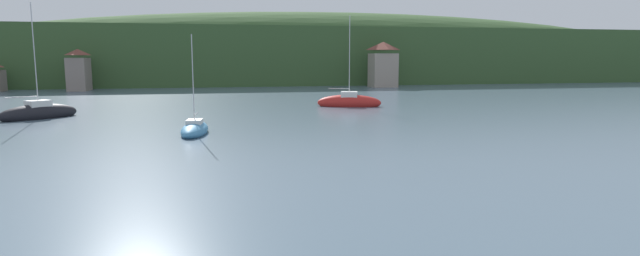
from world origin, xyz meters
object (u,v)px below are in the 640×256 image
(shore_building_central, at_px, (383,65))
(sailboat_far_5, at_px, (39,113))
(sailboat_far_0, at_px, (195,130))
(sailboat_far_1, at_px, (349,102))
(shore_building_westcentral, at_px, (79,70))

(shore_building_central, height_order, sailboat_far_5, sailboat_far_5)
(sailboat_far_0, xyz_separation_m, sailboat_far_1, (18.20, 19.40, 0.20))
(shore_building_westcentral, relative_size, shore_building_central, 0.82)
(shore_building_westcentral, xyz_separation_m, shore_building_central, (58.66, -0.39, 0.80))
(shore_building_central, relative_size, sailboat_far_0, 1.12)
(shore_building_central, xyz_separation_m, sailboat_far_0, (-36.17, -58.55, -4.16))
(shore_building_westcentral, distance_m, shore_building_central, 58.66)
(sailboat_far_0, bearing_deg, shore_building_central, 154.85)
(sailboat_far_5, bearing_deg, shore_building_central, -2.64)
(sailboat_far_0, xyz_separation_m, sailboat_far_5, (-15.66, 13.84, 0.19))
(sailboat_far_1, distance_m, sailboat_far_5, 34.31)
(shore_building_central, xyz_separation_m, sailboat_far_1, (-17.98, -39.15, -3.96))
(sailboat_far_5, bearing_deg, sailboat_far_1, -34.10)
(shore_building_westcentral, height_order, sailboat_far_0, sailboat_far_0)
(shore_building_central, relative_size, sailboat_far_1, 0.79)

